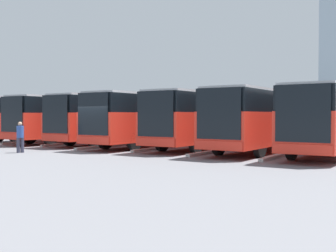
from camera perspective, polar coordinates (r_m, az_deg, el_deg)
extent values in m
plane|color=slate|center=(23.65, -9.56, -3.47)|extent=(600.00, 600.00, 0.00)
cube|color=red|center=(23.15, 21.58, -0.38)|extent=(2.86, 11.79, 1.74)
cube|color=black|center=(23.16, 21.61, 3.08)|extent=(2.81, 11.62, 1.07)
cube|color=black|center=(17.43, 17.72, 1.66)|extent=(2.17, 0.11, 2.30)
cube|color=red|center=(17.48, 17.68, -3.04)|extent=(2.34, 0.14, 0.40)
cube|color=silver|center=(23.18, 21.62, 4.55)|extent=(2.74, 11.32, 0.12)
cylinder|color=black|center=(19.94, 16.40, -2.83)|extent=(0.34, 1.11, 1.10)
cylinder|color=black|center=(26.96, 20.86, -1.77)|extent=(0.34, 1.11, 1.10)
cube|color=#B2B2AD|center=(22.07, 15.76, -3.66)|extent=(0.48, 7.21, 0.15)
cube|color=red|center=(24.27, 12.99, -0.24)|extent=(2.86, 11.79, 1.74)
cube|color=black|center=(24.27, 13.01, 3.07)|extent=(2.81, 11.62, 1.07)
cube|color=black|center=(18.85, 6.83, 1.70)|extent=(2.17, 0.11, 2.30)
cube|color=red|center=(18.89, 6.81, -2.65)|extent=(2.34, 0.14, 0.40)
cube|color=silver|center=(24.29, 13.01, 4.46)|extent=(2.74, 11.32, 0.12)
cylinder|color=black|center=(20.53, 12.32, -2.68)|extent=(0.34, 1.11, 1.10)
cylinder|color=black|center=(21.39, 6.88, -2.49)|extent=(0.34, 1.11, 1.10)
cylinder|color=black|center=(27.42, 17.73, -1.69)|extent=(0.34, 1.11, 1.10)
cylinder|color=black|center=(28.08, 13.46, -1.59)|extent=(0.34, 1.11, 1.10)
cube|color=#B2B2AD|center=(23.53, 7.15, -3.30)|extent=(0.48, 7.21, 0.15)
cube|color=red|center=(26.13, 5.64, -0.10)|extent=(2.86, 11.79, 1.74)
cube|color=black|center=(26.13, 5.65, 2.98)|extent=(2.81, 11.62, 1.07)
cube|color=black|center=(21.09, -1.75, 1.67)|extent=(2.17, 0.11, 2.30)
cube|color=red|center=(21.13, -1.76, -2.21)|extent=(2.34, 0.14, 0.40)
cube|color=silver|center=(26.16, 5.65, 4.27)|extent=(2.74, 11.32, 0.12)
cylinder|color=black|center=(22.46, 3.80, -2.30)|extent=(0.34, 1.11, 1.10)
cylinder|color=black|center=(23.60, -0.79, -2.12)|extent=(0.34, 1.11, 1.10)
cylinder|color=black|center=(29.00, 10.86, -1.48)|extent=(0.34, 1.11, 1.10)
cylinder|color=black|center=(29.89, 7.01, -1.38)|extent=(0.34, 1.11, 1.10)
cube|color=#B2B2AD|center=(25.70, 0.08, -2.89)|extent=(0.48, 7.21, 0.15)
cube|color=red|center=(27.62, -1.77, -0.01)|extent=(2.86, 11.79, 1.74)
cube|color=black|center=(27.62, -1.77, 2.90)|extent=(2.81, 11.62, 1.07)
cube|color=black|center=(23.04, -10.17, 1.63)|extent=(2.17, 0.11, 2.30)
cube|color=red|center=(23.08, -10.16, -1.93)|extent=(2.34, 0.14, 0.40)
cube|color=silver|center=(27.64, -1.77, 4.13)|extent=(2.74, 11.32, 0.12)
cylinder|color=black|center=(24.09, -4.60, -2.05)|extent=(0.34, 1.11, 1.10)
cylinder|color=black|center=(25.47, -8.46, -1.87)|extent=(0.34, 1.11, 1.10)
cylinder|color=black|center=(30.15, 3.88, -1.35)|extent=(0.34, 1.11, 1.10)
cylinder|color=black|center=(31.27, 0.41, -1.25)|extent=(0.34, 1.11, 1.10)
cube|color=#B2B2AD|center=(27.51, -7.08, -2.62)|extent=(0.48, 7.21, 0.15)
cube|color=red|center=(30.39, -6.79, 0.11)|extent=(2.86, 11.79, 1.74)
cube|color=black|center=(30.39, -6.80, 2.75)|extent=(2.81, 11.62, 1.07)
cube|color=black|center=(26.15, -15.09, 1.58)|extent=(2.17, 0.11, 2.30)
cube|color=red|center=(26.18, -15.08, -1.56)|extent=(2.34, 0.14, 0.40)
cube|color=silver|center=(30.41, -6.80, 3.87)|extent=(2.74, 11.32, 0.12)
cylinder|color=black|center=(26.98, -9.98, -1.69)|extent=(0.34, 1.11, 1.10)
cylinder|color=black|center=(28.51, -13.16, -1.54)|extent=(0.34, 1.11, 1.10)
cylinder|color=black|center=(32.66, -1.23, -1.13)|extent=(0.34, 1.11, 1.10)
cylinder|color=black|center=(33.93, -4.25, -1.04)|extent=(0.34, 1.11, 1.10)
cube|color=#B2B2AD|center=(30.48, -11.60, -2.24)|extent=(0.48, 7.21, 0.15)
cube|color=red|center=(32.72, -12.11, 0.18)|extent=(2.86, 11.79, 1.74)
cube|color=black|center=(32.72, -12.12, 2.64)|extent=(2.81, 11.62, 1.07)
cube|color=black|center=(28.88, -20.43, 1.52)|extent=(2.17, 0.11, 2.30)
cube|color=red|center=(28.91, -20.41, -1.32)|extent=(2.34, 0.14, 0.40)
cube|color=silver|center=(32.74, -12.13, 3.67)|extent=(2.74, 11.32, 0.12)
cylinder|color=black|center=(29.48, -15.64, -1.46)|extent=(0.34, 1.11, 1.10)
cylinder|color=black|center=(31.14, -18.27, -1.33)|extent=(0.34, 1.11, 1.10)
cylinder|color=black|center=(34.69, -6.57, -0.99)|extent=(0.34, 1.11, 1.10)
cylinder|color=black|center=(36.11, -9.22, -0.91)|extent=(0.34, 1.11, 1.10)
cube|color=#B2B2AD|center=(33.04, -16.54, -1.99)|extent=(0.48, 7.21, 0.15)
cube|color=red|center=(35.51, -16.25, 0.25)|extent=(2.86, 11.79, 1.74)
cube|color=black|center=(35.51, -16.26, 2.51)|extent=(2.81, 11.62, 1.07)
cube|color=silver|center=(35.53, -16.27, 3.47)|extent=(2.74, 11.32, 0.12)
cylinder|color=black|center=(32.42, -19.87, -1.24)|extent=(0.34, 1.11, 1.10)
cylinder|color=black|center=(37.23, -10.90, -0.85)|extent=(0.34, 1.11, 1.10)
cylinder|color=black|center=(38.77, -13.20, -0.77)|extent=(0.34, 1.11, 1.10)
cylinder|color=#38384C|center=(24.09, -19.62, -2.48)|extent=(0.25, 0.25, 0.81)
cylinder|color=#38384C|center=(24.12, -19.14, -2.47)|extent=(0.25, 0.25, 0.81)
cylinder|color=#2D4C99|center=(24.07, -19.39, -0.74)|extent=(0.50, 0.50, 0.64)
sphere|color=tan|center=(24.06, -19.40, 0.28)|extent=(0.22, 0.22, 0.22)
cube|color=gray|center=(44.81, 13.39, 1.41)|extent=(41.35, 10.26, 4.06)
cube|color=silver|center=(51.06, 16.16, 3.39)|extent=(41.35, 3.00, 0.24)
cylinder|color=slate|center=(58.31, 2.92, 1.32)|extent=(0.20, 0.20, 3.81)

